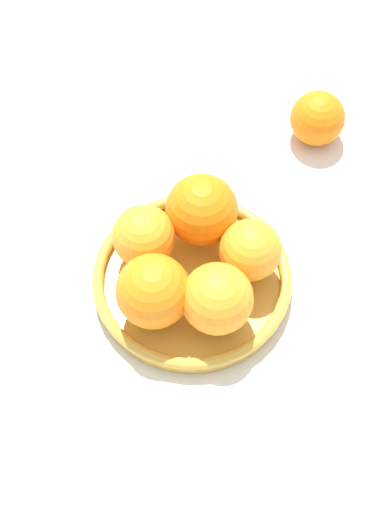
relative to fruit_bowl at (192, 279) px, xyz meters
name	(u,v)px	position (x,y,z in m)	size (l,w,h in m)	color
ground_plane	(192,285)	(0.00, 0.00, -0.01)	(4.00, 4.00, 0.00)	silver
fruit_bowl	(192,279)	(0.00, 0.00, 0.00)	(0.23, 0.23, 0.03)	gold
orange_pile	(192,257)	(0.00, 0.00, 0.05)	(0.19, 0.19, 0.08)	orange
stray_orange	(317,118)	(0.06, -0.27, 0.02)	(0.07, 0.07, 0.07)	orange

